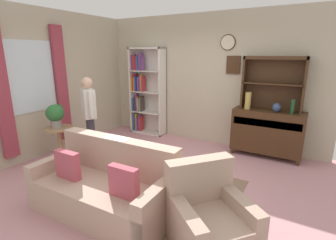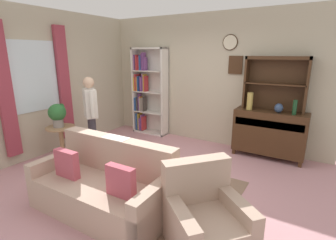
# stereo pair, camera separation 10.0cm
# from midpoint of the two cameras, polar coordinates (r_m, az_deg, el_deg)

# --- Properties ---
(ground_plane) EXTENTS (5.40, 4.60, 0.02)m
(ground_plane) POSITION_cam_midpoint_polar(r_m,az_deg,el_deg) (4.22, -3.30, -13.14)
(ground_plane) COLOR #C68C93
(wall_back) EXTENTS (5.00, 0.09, 2.80)m
(wall_back) POSITION_cam_midpoint_polar(r_m,az_deg,el_deg) (5.65, 8.57, 9.00)
(wall_back) COLOR #BCB299
(wall_back) RESTS_ON ground_plane
(wall_left) EXTENTS (0.16, 4.20, 2.80)m
(wall_left) POSITION_cam_midpoint_polar(r_m,az_deg,el_deg) (5.54, -26.40, 7.43)
(wall_left) COLOR #BCB299
(wall_left) RESTS_ON ground_plane
(area_rug) EXTENTS (2.26, 1.88, 0.01)m
(area_rug) POSITION_cam_midpoint_polar(r_m,az_deg,el_deg) (3.90, -3.25, -15.45)
(area_rug) COLOR #846651
(area_rug) RESTS_ON ground_plane
(bookshelf) EXTENTS (0.90, 0.30, 2.10)m
(bookshelf) POSITION_cam_midpoint_polar(r_m,az_deg,el_deg) (6.29, -5.81, 6.33)
(bookshelf) COLOR silver
(bookshelf) RESTS_ON ground_plane
(sideboard) EXTENTS (1.30, 0.45, 0.92)m
(sideboard) POSITION_cam_midpoint_polar(r_m,az_deg,el_deg) (5.22, 21.00, -2.38)
(sideboard) COLOR #422816
(sideboard) RESTS_ON ground_plane
(sideboard_hutch) EXTENTS (1.10, 0.26, 1.00)m
(sideboard_hutch) POSITION_cam_midpoint_polar(r_m,az_deg,el_deg) (5.14, 22.30, 9.21)
(sideboard_hutch) COLOR #422816
(sideboard_hutch) RESTS_ON sideboard
(vase_tall) EXTENTS (0.11, 0.11, 0.33)m
(vase_tall) POSITION_cam_midpoint_polar(r_m,az_deg,el_deg) (5.08, 17.11, 4.19)
(vase_tall) COLOR tan
(vase_tall) RESTS_ON sideboard
(vase_round) EXTENTS (0.15, 0.15, 0.17)m
(vase_round) POSITION_cam_midpoint_polar(r_m,az_deg,el_deg) (5.02, 22.85, 2.63)
(vase_round) COLOR #33476B
(vase_round) RESTS_ON sideboard
(bottle_wine) EXTENTS (0.07, 0.07, 0.26)m
(bottle_wine) POSITION_cam_midpoint_polar(r_m,az_deg,el_deg) (4.97, 25.83, 2.73)
(bottle_wine) COLOR #194223
(bottle_wine) RESTS_ON sideboard
(couch_floral) EXTENTS (1.81, 0.88, 0.90)m
(couch_floral) POSITION_cam_midpoint_polar(r_m,az_deg,el_deg) (3.43, -14.82, -14.64)
(couch_floral) COLOR tan
(couch_floral) RESTS_ON ground_plane
(armchair_floral) EXTENTS (1.08, 1.08, 0.88)m
(armchair_floral) POSITION_cam_midpoint_polar(r_m,az_deg,el_deg) (2.84, 8.21, -21.65)
(armchair_floral) COLOR tan
(armchair_floral) RESTS_ON ground_plane
(plant_stand) EXTENTS (0.52, 0.52, 0.64)m
(plant_stand) POSITION_cam_midpoint_polar(r_m,az_deg,el_deg) (5.17, -23.82, -4.16)
(plant_stand) COLOR #A87F56
(plant_stand) RESTS_ON ground_plane
(potted_plant_large) EXTENTS (0.32, 0.32, 0.44)m
(potted_plant_large) POSITION_cam_midpoint_polar(r_m,az_deg,el_deg) (5.04, -24.65, 1.18)
(potted_plant_large) COLOR gray
(potted_plant_large) RESTS_ON plant_stand
(person_reading) EXTENTS (0.48, 0.35, 1.56)m
(person_reading) POSITION_cam_midpoint_polar(r_m,az_deg,el_deg) (4.87, -17.95, 1.55)
(person_reading) COLOR #38333D
(person_reading) RESTS_ON ground_plane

